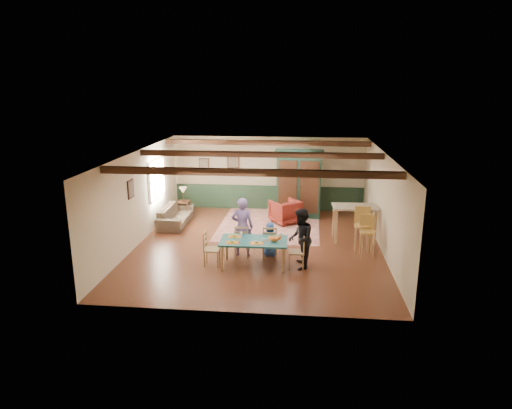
# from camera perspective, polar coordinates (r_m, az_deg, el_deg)

# --- Properties ---
(floor) EXTENTS (8.00, 8.00, 0.00)m
(floor) POSITION_cam_1_polar(r_m,az_deg,el_deg) (13.30, 0.25, -5.17)
(floor) COLOR #4C2215
(floor) RESTS_ON ground
(wall_back) EXTENTS (7.00, 0.02, 2.70)m
(wall_back) POSITION_cam_1_polar(r_m,az_deg,el_deg) (16.79, 1.58, 3.88)
(wall_back) COLOR beige
(wall_back) RESTS_ON floor
(wall_left) EXTENTS (0.02, 8.00, 2.70)m
(wall_left) POSITION_cam_1_polar(r_m,az_deg,el_deg) (13.68, -14.50, 0.83)
(wall_left) COLOR beige
(wall_left) RESTS_ON floor
(wall_right) EXTENTS (0.02, 8.00, 2.70)m
(wall_right) POSITION_cam_1_polar(r_m,az_deg,el_deg) (13.05, 15.74, 0.06)
(wall_right) COLOR beige
(wall_right) RESTS_ON floor
(ceiling) EXTENTS (7.00, 8.00, 0.02)m
(ceiling) POSITION_cam_1_polar(r_m,az_deg,el_deg) (12.63, 0.27, 6.41)
(ceiling) COLOR silver
(ceiling) RESTS_ON wall_back
(wainscot_back) EXTENTS (6.95, 0.03, 0.90)m
(wainscot_back) POSITION_cam_1_polar(r_m,az_deg,el_deg) (16.97, 1.56, 0.89)
(wainscot_back) COLOR #1B3220
(wainscot_back) RESTS_ON floor
(ceiling_beam_front) EXTENTS (6.95, 0.16, 0.16)m
(ceiling_beam_front) POSITION_cam_1_polar(r_m,az_deg,el_deg) (10.39, -0.97, 4.03)
(ceiling_beam_front) COLOR black
(ceiling_beam_front) RESTS_ON ceiling
(ceiling_beam_mid) EXTENTS (6.95, 0.16, 0.16)m
(ceiling_beam_mid) POSITION_cam_1_polar(r_m,az_deg,el_deg) (13.04, 0.44, 6.28)
(ceiling_beam_mid) COLOR black
(ceiling_beam_mid) RESTS_ON ceiling
(ceiling_beam_back) EXTENTS (6.95, 0.16, 0.16)m
(ceiling_beam_back) POSITION_cam_1_polar(r_m,az_deg,el_deg) (15.60, 1.34, 7.72)
(ceiling_beam_back) COLOR black
(ceiling_beam_back) RESTS_ON ceiling
(window_left) EXTENTS (0.06, 1.60, 1.30)m
(window_left) POSITION_cam_1_polar(r_m,az_deg,el_deg) (15.19, -12.26, 3.13)
(window_left) COLOR white
(window_left) RESTS_ON wall_left
(picture_left_wall) EXTENTS (0.04, 0.42, 0.52)m
(picture_left_wall) POSITION_cam_1_polar(r_m,az_deg,el_deg) (13.03, -15.38, 1.88)
(picture_left_wall) COLOR gray
(picture_left_wall) RESTS_ON wall_left
(picture_back_a) EXTENTS (0.45, 0.04, 0.55)m
(picture_back_a) POSITION_cam_1_polar(r_m,az_deg,el_deg) (16.82, -2.85, 5.45)
(picture_back_a) COLOR gray
(picture_back_a) RESTS_ON wall_back
(picture_back_b) EXTENTS (0.38, 0.04, 0.48)m
(picture_back_b) POSITION_cam_1_polar(r_m,az_deg,el_deg) (17.05, -6.52, 4.99)
(picture_back_b) COLOR gray
(picture_back_b) RESTS_ON wall_back
(dining_table) EXTENTS (1.72, 0.97, 0.71)m
(dining_table) POSITION_cam_1_polar(r_m,az_deg,el_deg) (11.75, -0.27, -6.12)
(dining_table) COLOR #1B5857
(dining_table) RESTS_ON floor
(dining_chair_far_left) EXTENTS (0.40, 0.42, 0.90)m
(dining_chair_far_left) POSITION_cam_1_polar(r_m,az_deg,el_deg) (12.39, -1.74, -4.52)
(dining_chair_far_left) COLOR #9B7B4D
(dining_chair_far_left) RESTS_ON floor
(dining_chair_far_right) EXTENTS (0.40, 0.42, 0.90)m
(dining_chair_far_right) POSITION_cam_1_polar(r_m,az_deg,el_deg) (12.33, 1.76, -4.62)
(dining_chair_far_right) COLOR #9B7B4D
(dining_chair_far_right) RESTS_ON floor
(dining_chair_end_left) EXTENTS (0.42, 0.40, 0.90)m
(dining_chair_end_left) POSITION_cam_1_polar(r_m,az_deg,el_deg) (11.85, -5.54, -5.50)
(dining_chair_end_left) COLOR #9B7B4D
(dining_chair_end_left) RESTS_ON floor
(dining_chair_end_right) EXTENTS (0.42, 0.40, 0.90)m
(dining_chair_end_right) POSITION_cam_1_polar(r_m,az_deg,el_deg) (11.67, 5.07, -5.82)
(dining_chair_end_right) COLOR #9B7B4D
(dining_chair_end_right) RESTS_ON floor
(person_man) EXTENTS (0.60, 0.40, 1.63)m
(person_man) POSITION_cam_1_polar(r_m,az_deg,el_deg) (12.34, -1.72, -2.80)
(person_man) COLOR slate
(person_man) RESTS_ON floor
(person_woman) EXTENTS (0.60, 0.77, 1.56)m
(person_woman) POSITION_cam_1_polar(r_m,az_deg,el_deg) (11.56, 5.58, -4.30)
(person_woman) COLOR black
(person_woman) RESTS_ON floor
(person_child) EXTENTS (0.47, 0.31, 0.95)m
(person_child) POSITION_cam_1_polar(r_m,az_deg,el_deg) (12.39, 1.78, -4.39)
(person_child) COLOR #264C99
(person_child) RESTS_ON floor
(cat) EXTENTS (0.34, 0.14, 0.17)m
(cat) POSITION_cam_1_polar(r_m,az_deg,el_deg) (11.47, 2.27, -4.32)
(cat) COLOR orange
(cat) RESTS_ON dining_table
(place_setting_near_left) EXTENTS (0.38, 0.29, 0.11)m
(place_setting_near_left) POSITION_cam_1_polar(r_m,az_deg,el_deg) (11.44, -2.99, -4.54)
(place_setting_near_left) COLOR orange
(place_setting_near_left) RESTS_ON dining_table
(place_setting_near_center) EXTENTS (0.38, 0.29, 0.11)m
(place_setting_near_center) POSITION_cam_1_polar(r_m,az_deg,el_deg) (11.38, 0.09, -4.64)
(place_setting_near_center) COLOR orange
(place_setting_near_center) RESTS_ON dining_table
(place_setting_far_left) EXTENTS (0.38, 0.29, 0.11)m
(place_setting_far_left) POSITION_cam_1_polar(r_m,az_deg,el_deg) (11.88, -2.68, -3.78)
(place_setting_far_left) COLOR orange
(place_setting_far_left) RESTS_ON dining_table
(place_setting_far_right) EXTENTS (0.38, 0.29, 0.11)m
(place_setting_far_right) POSITION_cam_1_polar(r_m,az_deg,el_deg) (11.80, 2.35, -3.92)
(place_setting_far_right) COLOR orange
(place_setting_far_right) RESTS_ON dining_table
(area_rug) EXTENTS (3.34, 3.94, 0.01)m
(area_rug) POSITION_cam_1_polar(r_m,az_deg,el_deg) (15.23, 1.72, -2.50)
(area_rug) COLOR beige
(area_rug) RESTS_ON floor
(armoire) EXTENTS (1.70, 0.76, 2.35)m
(armoire) POSITION_cam_1_polar(r_m,az_deg,el_deg) (15.94, 5.38, 2.58)
(armoire) COLOR #153628
(armoire) RESTS_ON floor
(armchair) EXTENTS (1.20, 1.21, 0.80)m
(armchair) POSITION_cam_1_polar(r_m,az_deg,el_deg) (15.34, 3.70, -0.88)
(armchair) COLOR #531210
(armchair) RESTS_ON floor
(sofa) EXTENTS (0.84, 2.10, 0.61)m
(sofa) POSITION_cam_1_polar(r_m,az_deg,el_deg) (15.46, -10.02, -1.31)
(sofa) COLOR #45392B
(sofa) RESTS_ON floor
(end_table) EXTENTS (0.47, 0.47, 0.55)m
(end_table) POSITION_cam_1_polar(r_m,az_deg,el_deg) (16.33, -9.03, -0.50)
(end_table) COLOR black
(end_table) RESTS_ON floor
(table_lamp) EXTENTS (0.30, 0.30, 0.50)m
(table_lamp) POSITION_cam_1_polar(r_m,az_deg,el_deg) (16.20, -9.10, 1.28)
(table_lamp) COLOR #C9B882
(table_lamp) RESTS_ON end_table
(counter_table) EXTENTS (1.34, 0.83, 1.08)m
(counter_table) POSITION_cam_1_polar(r_m,az_deg,el_deg) (13.85, 12.16, -2.34)
(counter_table) COLOR #C0B695
(counter_table) RESTS_ON floor
(bar_stool_left) EXTENTS (0.49, 0.53, 1.28)m
(bar_stool_left) POSITION_cam_1_polar(r_m,az_deg,el_deg) (12.91, 13.11, -3.21)
(bar_stool_left) COLOR tan
(bar_stool_left) RESTS_ON floor
(bar_stool_right) EXTENTS (0.43, 0.47, 1.15)m
(bar_stool_right) POSITION_cam_1_polar(r_m,az_deg,el_deg) (12.68, 13.72, -3.89)
(bar_stool_right) COLOR tan
(bar_stool_right) RESTS_ON floor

